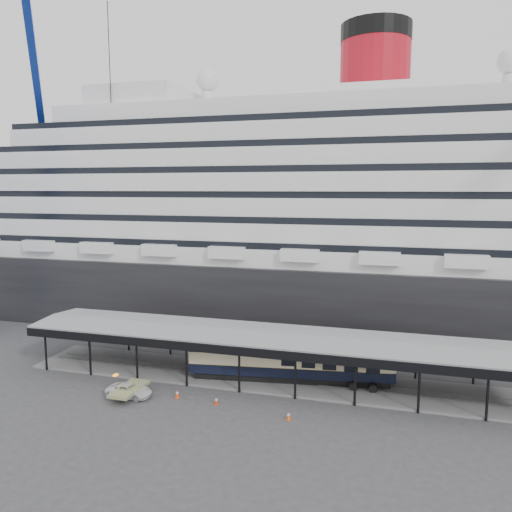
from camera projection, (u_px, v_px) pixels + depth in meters
The scene contains 8 objects.
ground at pixel (264, 399), 49.08m from camera, with size 200.00×200.00×0.00m, color #343437.
cruise_ship at pixel (318, 203), 77.10m from camera, with size 130.00×30.00×43.90m.
platform_canopy at pixel (276, 359), 53.53m from camera, with size 56.00×9.18×5.30m.
port_truck at pixel (129, 390), 49.57m from camera, with size 2.12×4.59×1.28m, color silver.
pullman_carriage at pixel (291, 359), 53.08m from camera, with size 21.77×5.69×21.20m.
traffic_cone_left at pixel (177, 394), 49.33m from camera, with size 0.56×0.56×0.82m.
traffic_cone_mid at pixel (216, 401), 47.81m from camera, with size 0.49×0.49×0.77m.
traffic_cone_right at pixel (289, 416), 44.64m from camera, with size 0.52×0.52×0.78m.
Camera 1 is at (11.98, -45.18, 20.58)m, focal length 35.00 mm.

